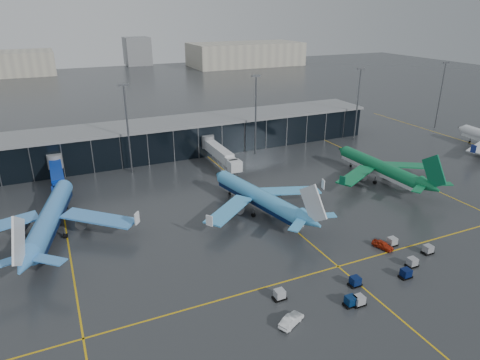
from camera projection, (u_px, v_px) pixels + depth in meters
name	position (u px, v px, depth m)	size (l,w,h in m)	color
ground	(254.00, 241.00, 88.04)	(600.00, 600.00, 0.00)	#282B2D
terminal_pier	(170.00, 138.00, 138.33)	(142.00, 17.00, 10.70)	black
jet_bridges	(57.00, 176.00, 109.18)	(94.00, 27.50, 7.20)	#595B60
flood_masts	(195.00, 119.00, 126.97)	(203.00, 0.50, 25.50)	#595B60
distant_hangars	(158.00, 57.00, 331.80)	(260.00, 71.00, 22.00)	#B2AD99
taxi_lines	(272.00, 211.00, 100.83)	(220.00, 120.00, 0.02)	gold
airliner_arkefly	(48.00, 206.00, 88.00)	(37.59, 42.81, 13.16)	#428CD9
airliner_klm_near	(258.00, 187.00, 98.72)	(34.39, 39.17, 12.04)	#45A4E4
airliner_aer_lingus	(380.00, 159.00, 116.76)	(34.56, 39.36, 12.10)	#0D6D3D
baggage_carts	(375.00, 274.00, 75.63)	(35.49, 13.71, 1.70)	black
mobile_airstair	(296.00, 221.00, 94.38)	(2.41, 3.34, 3.45)	silver
service_van_red	(383.00, 245.00, 84.99)	(1.76, 4.38, 1.49)	#A6230C
service_van_white	(291.00, 320.00, 64.49)	(1.66, 4.75, 1.57)	silver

